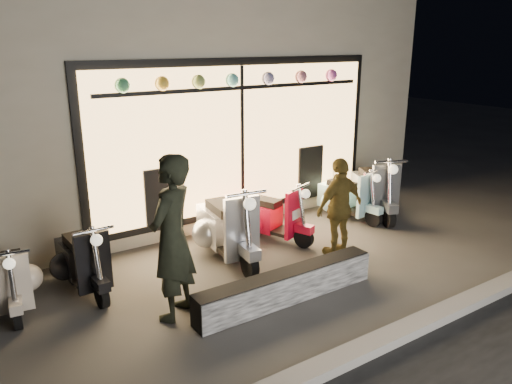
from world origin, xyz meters
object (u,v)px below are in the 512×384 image
scooter_silver (225,227)px  scooter_red (267,216)px  woman (340,207)px  graffiti_barrier (286,286)px  man (172,238)px

scooter_silver → scooter_red: bearing=19.9°
scooter_silver → scooter_red: size_ratio=1.23×
scooter_silver → scooter_red: 0.96m
scooter_red → woman: (0.53, -1.12, 0.37)m
graffiti_barrier → woman: woman is taller
graffiti_barrier → woman: size_ratio=1.68×
scooter_red → woman: bearing=-85.6°
man → scooter_silver: bearing=-176.8°
scooter_red → man: size_ratio=0.68×
scooter_red → man: bearing=-169.9°
graffiti_barrier → man: bearing=160.2°
graffiti_barrier → scooter_red: size_ratio=1.91×
scooter_red → woman: woman is taller
scooter_silver → woman: (1.47, -0.90, 0.29)m
graffiti_barrier → scooter_red: bearing=61.8°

